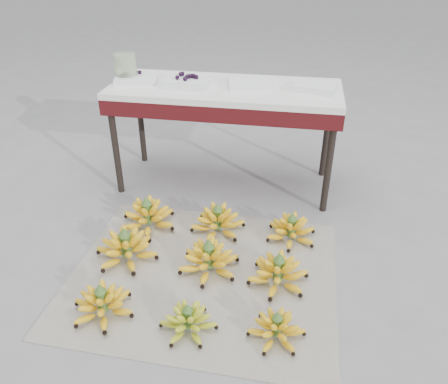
% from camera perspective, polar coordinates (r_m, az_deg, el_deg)
% --- Properties ---
extents(ground, '(60.00, 60.00, 0.00)m').
position_cam_1_polar(ground, '(2.09, -2.99, -11.97)').
color(ground, slate).
rests_on(ground, ground).
extents(newspaper_mat, '(1.26, 1.07, 0.01)m').
position_cam_1_polar(newspaper_mat, '(2.13, -2.71, -10.73)').
color(newspaper_mat, white).
rests_on(newspaper_mat, ground).
extents(bunch_front_left, '(0.35, 0.35, 0.16)m').
position_cam_1_polar(bunch_front_left, '(1.98, -15.58, -13.84)').
color(bunch_front_left, yellow).
rests_on(bunch_front_left, newspaper_mat).
extents(bunch_front_center, '(0.28, 0.28, 0.14)m').
position_cam_1_polar(bunch_front_center, '(1.86, -4.70, -16.43)').
color(bunch_front_center, olive).
rests_on(bunch_front_center, newspaper_mat).
extents(bunch_front_right, '(0.28, 0.28, 0.14)m').
position_cam_1_polar(bunch_front_right, '(1.84, 6.88, -17.27)').
color(bunch_front_right, yellow).
rests_on(bunch_front_right, newspaper_mat).
extents(bunch_mid_left, '(0.36, 0.36, 0.19)m').
position_cam_1_polar(bunch_mid_left, '(2.23, -12.65, -7.17)').
color(bunch_mid_left, yellow).
rests_on(bunch_mid_left, newspaper_mat).
extents(bunch_mid_center, '(0.33, 0.33, 0.18)m').
position_cam_1_polar(bunch_mid_center, '(2.12, -1.97, -8.81)').
color(bunch_mid_center, yellow).
rests_on(bunch_mid_center, newspaper_mat).
extents(bunch_mid_right, '(0.31, 0.31, 0.17)m').
position_cam_1_polar(bunch_mid_right, '(2.06, 7.09, -10.41)').
color(bunch_mid_right, yellow).
rests_on(bunch_mid_right, newspaper_mat).
extents(bunch_back_left, '(0.39, 0.39, 0.19)m').
position_cam_1_polar(bunch_back_left, '(2.45, -9.91, -3.09)').
color(bunch_back_left, yellow).
rests_on(bunch_back_left, newspaper_mat).
extents(bunch_back_center, '(0.30, 0.30, 0.18)m').
position_cam_1_polar(bunch_back_center, '(2.37, -0.81, -3.87)').
color(bunch_back_center, yellow).
rests_on(bunch_back_center, newspaper_mat).
extents(bunch_back_right, '(0.34, 0.34, 0.16)m').
position_cam_1_polar(bunch_back_right, '(2.34, 8.78, -4.94)').
color(bunch_back_right, yellow).
rests_on(bunch_back_right, newspaper_mat).
extents(vendor_table, '(1.35, 0.54, 0.65)m').
position_cam_1_polar(vendor_table, '(2.64, 0.13, 12.14)').
color(vendor_table, black).
rests_on(vendor_table, ground).
extents(tray_far_left, '(0.28, 0.23, 0.06)m').
position_cam_1_polar(tray_far_left, '(2.74, -11.39, 14.34)').
color(tray_far_left, white).
rests_on(tray_far_left, vendor_table).
extents(tray_left, '(0.27, 0.20, 0.07)m').
position_cam_1_polar(tray_left, '(2.62, -4.83, 14.15)').
color(tray_left, white).
rests_on(tray_left, vendor_table).
extents(tray_right, '(0.28, 0.23, 0.04)m').
position_cam_1_polar(tray_right, '(2.60, 3.38, 14.00)').
color(tray_right, white).
rests_on(tray_right, vendor_table).
extents(tray_far_right, '(0.26, 0.21, 0.04)m').
position_cam_1_polar(tray_far_right, '(2.58, 11.81, 13.21)').
color(tray_far_right, white).
rests_on(tray_far_right, vendor_table).
extents(glass_jar, '(0.16, 0.16, 0.16)m').
position_cam_1_polar(glass_jar, '(2.74, -12.74, 15.51)').
color(glass_jar, '#D5EDBD').
rests_on(glass_jar, vendor_table).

